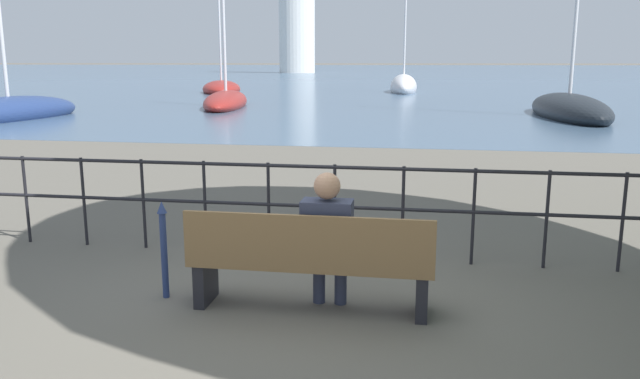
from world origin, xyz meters
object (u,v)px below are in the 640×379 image
object	(u,v)px
park_bench	(309,263)
sailboat_3	(569,109)
closed_umbrella	(164,244)
harbor_lighthouse	(297,4)
sailboat_1	(404,86)
sailboat_2	(226,101)
sailboat_4	(9,112)
seated_person_left	(328,234)
sailboat_0	(222,89)

from	to	relation	value
park_bench	sailboat_3	xyz separation A→B (m)	(6.51, 20.54, -0.13)
closed_umbrella	harbor_lighthouse	xyz separation A→B (m)	(-19.95, 105.09, 11.29)
sailboat_1	sailboat_3	distance (m)	19.83
sailboat_1	sailboat_3	bearing A→B (deg)	-71.81
sailboat_1	sailboat_2	distance (m)	17.17
sailboat_1	sailboat_4	world-z (taller)	sailboat_1
seated_person_left	sailboat_1	bearing A→B (deg)	90.90
sailboat_1	harbor_lighthouse	bearing A→B (deg)	105.11
sailboat_4	park_bench	bearing A→B (deg)	-40.93
sailboat_0	sailboat_2	bearing A→B (deg)	-88.01
sailboat_0	sailboat_1	xyz separation A→B (m)	(12.26, 2.72, 0.13)
sailboat_1	sailboat_3	xyz separation A→B (m)	(6.97, -18.56, -0.08)
sailboat_0	harbor_lighthouse	xyz separation A→B (m)	(-8.59, 68.82, 11.53)
sailboat_3	park_bench	bearing A→B (deg)	-109.89
sailboat_0	sailboat_1	size ratio (longest dim) A/B	0.78
sailboat_0	sailboat_3	xyz separation A→B (m)	(19.24, -15.84, 0.05)
sailboat_2	sailboat_3	size ratio (longest dim) A/B	0.74
sailboat_0	sailboat_4	distance (m)	20.44
sailboat_3	harbor_lighthouse	distance (m)	89.86
sailboat_2	seated_person_left	bearing A→B (deg)	-82.11
seated_person_left	sailboat_1	xyz separation A→B (m)	(-0.61, 39.02, -0.29)
park_bench	sailboat_2	distance (m)	25.30
closed_umbrella	sailboat_1	bearing A→B (deg)	88.66
seated_person_left	sailboat_2	bearing A→B (deg)	109.76
seated_person_left	sailboat_2	xyz separation A→B (m)	(-8.54, 23.78, -0.44)
sailboat_0	seated_person_left	bearing A→B (deg)	-87.57
sailboat_1	sailboat_2	bearing A→B (deg)	-119.92
sailboat_3	seated_person_left	bearing A→B (deg)	-109.58
park_bench	harbor_lighthouse	distance (m)	107.93
closed_umbrella	sailboat_2	xyz separation A→B (m)	(-7.03, 23.75, -0.27)
sailboat_0	sailboat_4	size ratio (longest dim) A/B	0.82
park_bench	seated_person_left	bearing A→B (deg)	28.39
seated_person_left	sailboat_4	distance (m)	21.46
sailboat_2	park_bench	bearing A→B (deg)	-82.49
seated_person_left	harbor_lighthouse	xyz separation A→B (m)	(-21.47, 105.12, 11.11)
sailboat_3	sailboat_4	world-z (taller)	sailboat_3
sailboat_2	harbor_lighthouse	size ratio (longest dim) A/B	0.34
sailboat_1	sailboat_4	size ratio (longest dim) A/B	1.05
park_bench	sailboat_1	size ratio (longest dim) A/B	0.21
park_bench	closed_umbrella	distance (m)	1.38
closed_umbrella	sailboat_4	bearing A→B (deg)	129.02
sailboat_1	sailboat_2	world-z (taller)	sailboat_1
park_bench	sailboat_2	bearing A→B (deg)	109.39
closed_umbrella	sailboat_4	world-z (taller)	sailboat_4
seated_person_left	harbor_lighthouse	size ratio (longest dim) A/B	0.05
sailboat_0	sailboat_3	bearing A→B (deg)	-56.56
sailboat_0	sailboat_2	distance (m)	13.24
park_bench	sailboat_2	world-z (taller)	sailboat_2
closed_umbrella	sailboat_2	world-z (taller)	sailboat_2
sailboat_1	sailboat_3	size ratio (longest dim) A/B	0.87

